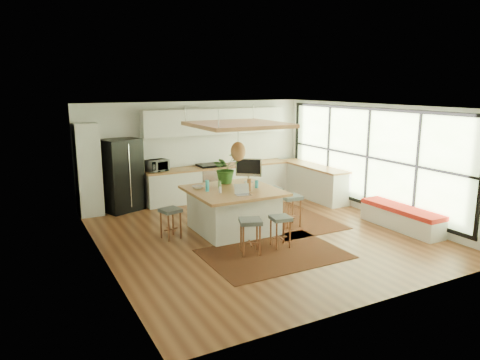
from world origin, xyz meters
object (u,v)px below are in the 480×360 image
fridge (121,175)px  stool_near_right (280,230)px  stool_left_side (171,222)px  island (233,210)px  stool_right_front (290,211)px  microwave (157,164)px  monitor (249,171)px  island_plant (226,171)px  stool_right_back (271,204)px  laptop (243,189)px  stool_near_left (250,236)px

fridge → stool_near_right: fridge is taller
stool_left_side → island: bearing=-6.2°
stool_right_front → microwave: bearing=124.2°
stool_near_right → monitor: bearing=81.1°
stool_right_front → island_plant: size_ratio=1.02×
stool_right_back → island_plant: 1.39m
island → microwave: (-0.81, 2.77, 0.64)m
island → fridge: bearing=122.5°
microwave → stool_right_front: bearing=-72.9°
stool_right_back → monitor: 1.02m
stool_left_side → monitor: (2.01, 0.31, 0.83)m
fridge → laptop: size_ratio=5.52×
fridge → island: (1.76, -2.75, -0.46)m
fridge → stool_near_right: bearing=-83.7°
stool_right_back → microwave: bearing=130.5°
island_plant → stool_right_front: bearing=-40.4°
stool_right_front → monitor: size_ratio=1.17×
island_plant → stool_near_right: bearing=-83.9°
stool_right_front → microwave: 3.81m
stool_near_left → stool_right_back: 2.37m
fridge → stool_right_back: bearing=-59.5°
stool_left_side → island_plant: bearing=18.2°
laptop → monitor: size_ratio=0.54×
microwave → stool_right_back: bearing=-66.5°
island → stool_near_left: bearing=-104.0°
stool_near_left → stool_right_back: bearing=48.7°
stool_near_right → island_plant: (-0.21, 1.99, 0.85)m
stool_right_front → monitor: monitor is taller
monitor → stool_right_back: bearing=33.2°
island → microwave: 2.96m
island → stool_near_left: (-0.34, -1.38, -0.11)m
stool_near_left → stool_right_back: stool_right_back is taller
stool_right_front → island_plant: bearing=139.6°
microwave → fridge: bearing=163.9°
stool_near_left → laptop: laptop is taller
laptop → microwave: microwave is taller
island → island_plant: (0.14, 0.65, 0.74)m
stool_near_right → island: bearing=104.9°
fridge → monitor: size_ratio=2.99×
fridge → stool_left_side: bearing=-102.7°
monitor → microwave: 2.73m
stool_right_front → stool_right_back: bearing=95.4°
fridge → stool_right_front: bearing=-66.4°
stool_right_back → monitor: size_ratio=1.22×
fridge → stool_near_right: 4.64m
stool_right_front → stool_left_side: (-2.66, 0.47, 0.00)m
fridge → island_plant: bearing=-68.9°
stool_near_left → stool_right_back: size_ratio=0.92×
stool_near_left → stool_left_side: bearing=124.0°
stool_left_side → island_plant: size_ratio=0.92×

